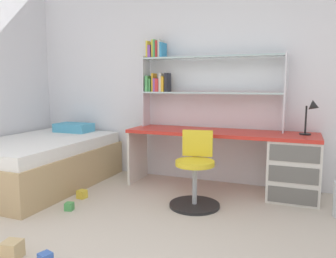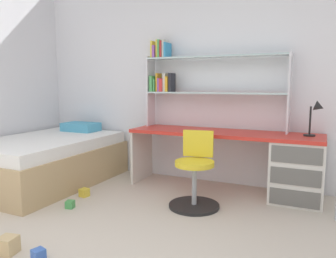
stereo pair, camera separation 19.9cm
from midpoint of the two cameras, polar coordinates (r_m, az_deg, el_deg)
The scene contains 10 objects.
room_shell at distance 3.68m, azimuth -17.43°, elevation 9.23°, with size 6.19×6.47×2.76m.
desk at distance 3.91m, azimuth 19.17°, elevation -5.37°, with size 2.20×0.59×0.71m.
bookshelf_hutch at distance 4.21m, azimuth 5.69°, elevation 8.92°, with size 1.76×0.22×1.11m.
desk_lamp at distance 3.83m, azimuth 25.49°, elevation 2.53°, with size 0.20×0.17×0.38m.
swivel_chair at distance 3.47m, azimuth 6.30°, elevation -8.28°, with size 0.52×0.52×0.77m.
bed_platform at distance 4.51m, azimuth -18.90°, elevation -5.09°, with size 1.26×1.89×0.70m.
toy_block_yellow_0 at distance 3.91m, azimuth -12.71°, elevation -10.57°, with size 0.09×0.09×0.09m, color gold.
toy_block_blue_1 at distance 2.68m, azimuth -19.21°, elevation -19.68°, with size 0.08×0.08×0.08m, color #3860B7.
toy_block_natural_3 at distance 2.84m, azimuth -23.88°, elevation -17.77°, with size 0.13×0.13×0.13m, color tan.
toy_block_green_4 at distance 3.59m, azimuth -14.87°, elevation -12.38°, with size 0.08×0.08×0.08m, color #479E51.
Camera 2 is at (1.22, -1.34, 1.26)m, focal length 35.61 mm.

